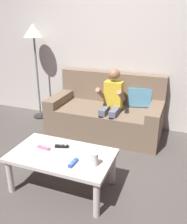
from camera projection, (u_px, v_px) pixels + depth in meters
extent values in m
plane|color=#4C4742|center=(65.00, 187.00, 2.52)|extent=(9.62, 9.62, 0.00)
cube|color=beige|center=(116.00, 44.00, 3.59)|extent=(4.81, 0.05, 2.50)
cube|color=#75604C|center=(105.00, 120.00, 3.60)|extent=(1.62, 0.80, 0.40)
cube|color=#75604C|center=(112.00, 87.00, 3.72)|extent=(1.62, 0.16, 0.45)
cube|color=#75604C|center=(61.00, 98.00, 3.74)|extent=(0.18, 0.80, 0.12)
cube|color=#75604C|center=(156.00, 110.00, 3.27)|extent=(0.18, 0.80, 0.12)
cube|color=teal|center=(139.00, 97.00, 3.54)|extent=(0.37, 0.24, 0.28)
cylinder|color=slate|center=(101.00, 130.00, 3.28)|extent=(0.08, 0.08, 0.40)
cylinder|color=slate|center=(111.00, 132.00, 3.24)|extent=(0.08, 0.08, 0.40)
cube|color=slate|center=(105.00, 110.00, 3.33)|extent=(0.09, 0.30, 0.09)
cube|color=slate|center=(115.00, 112.00, 3.28)|extent=(0.09, 0.30, 0.09)
cube|color=gold|center=(113.00, 95.00, 3.36)|extent=(0.25, 0.14, 0.37)
cylinder|color=#936B4C|center=(101.00, 93.00, 3.28)|extent=(0.06, 0.27, 0.21)
cylinder|color=#936B4C|center=(121.00, 95.00, 3.18)|extent=(0.06, 0.27, 0.21)
sphere|color=#936B4C|center=(114.00, 74.00, 3.26)|extent=(0.16, 0.16, 0.16)
cube|color=beige|center=(62.00, 155.00, 2.37)|extent=(1.01, 0.58, 0.04)
cylinder|color=beige|center=(10.00, 176.00, 2.39)|extent=(0.06, 0.06, 0.36)
cylinder|color=beige|center=(97.00, 199.00, 2.09)|extent=(0.06, 0.06, 0.36)
cylinder|color=beige|center=(37.00, 152.00, 2.81)|extent=(0.06, 0.06, 0.36)
cylinder|color=beige|center=(113.00, 168.00, 2.51)|extent=(0.06, 0.06, 0.36)
cube|color=black|center=(62.00, 146.00, 2.48)|extent=(0.14, 0.08, 0.02)
cylinder|color=#99999E|center=(65.00, 145.00, 2.47)|extent=(0.02, 0.02, 0.00)
cylinder|color=silver|center=(62.00, 145.00, 2.47)|extent=(0.01, 0.01, 0.00)
cylinder|color=silver|center=(60.00, 145.00, 2.48)|extent=(0.01, 0.01, 0.00)
cube|color=pink|center=(44.00, 148.00, 2.45)|extent=(0.14, 0.05, 0.02)
cylinder|color=#99999E|center=(47.00, 147.00, 2.43)|extent=(0.02, 0.02, 0.00)
cylinder|color=silver|center=(44.00, 147.00, 2.45)|extent=(0.01, 0.01, 0.00)
cylinder|color=silver|center=(42.00, 146.00, 2.46)|extent=(0.01, 0.01, 0.00)
cube|color=blue|center=(73.00, 163.00, 2.20)|extent=(0.05, 0.14, 0.02)
cylinder|color=#99999E|center=(71.00, 164.00, 2.16)|extent=(0.02, 0.02, 0.00)
cylinder|color=silver|center=(73.00, 162.00, 2.19)|extent=(0.01, 0.01, 0.00)
cylinder|color=silver|center=(74.00, 161.00, 2.21)|extent=(0.01, 0.01, 0.00)
cylinder|color=silver|center=(95.00, 159.00, 2.17)|extent=(0.07, 0.07, 0.12)
cylinder|color=black|center=(41.00, 116.00, 4.24)|extent=(0.24, 0.24, 0.02)
cylinder|color=slate|center=(38.00, 79.00, 3.99)|extent=(0.03, 0.03, 1.31)
cone|color=beige|center=(33.00, 30.00, 3.71)|extent=(0.32, 0.32, 0.20)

